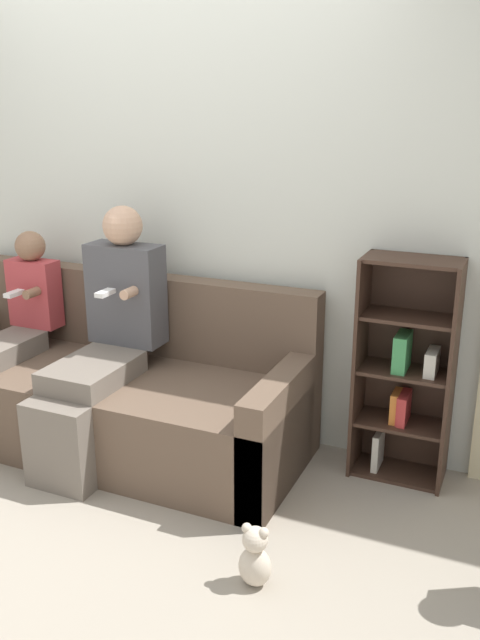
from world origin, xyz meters
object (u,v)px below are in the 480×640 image
object	(u,v)px
child_seated	(3,339)
teddy_bear	(255,557)
adult_seated	(105,334)
couch	(108,392)
bookshelf	(405,373)

from	to	relation	value
child_seated	teddy_bear	xyz separation A→B (m)	(1.78, -0.65, -0.43)
adult_seated	child_seated	world-z (taller)	adult_seated
couch	child_seated	world-z (taller)	child_seated
couch	teddy_bear	xyz separation A→B (m)	(1.20, -0.78, -0.16)
bookshelf	teddy_bear	size ratio (longest dim) A/B	4.19
child_seated	bookshelf	bearing A→B (deg)	11.85
child_seated	bookshelf	distance (m)	2.17
adult_seated	child_seated	bearing A→B (deg)	-175.43
teddy_bear	adult_seated	bearing A→B (deg)	148.36
couch	child_seated	bearing A→B (deg)	-167.19
bookshelf	adult_seated	bearing A→B (deg)	-165.07
couch	bookshelf	size ratio (longest dim) A/B	1.96
couch	teddy_bear	world-z (taller)	couch
bookshelf	child_seated	bearing A→B (deg)	-168.15
couch	teddy_bear	bearing A→B (deg)	-33.11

